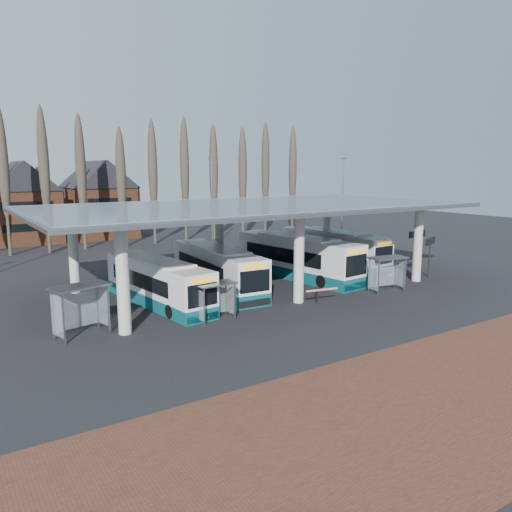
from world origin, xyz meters
TOP-DOWN VIEW (x-y plane):
  - ground at (0.00, 0.00)m, footprint 140.00×140.00m
  - brick_strip at (0.00, -12.00)m, footprint 70.00×10.00m
  - station_canopy at (0.00, 8.00)m, footprint 32.00×16.00m
  - poplar_row at (0.00, 33.00)m, footprint 45.10×1.10m
  - lamp_post_b at (6.00, 26.00)m, footprint 0.80×0.16m
  - lamp_post_c at (20.00, 20.00)m, footprint 0.80×0.16m
  - bus_0 at (-8.13, 7.35)m, footprint 3.48×11.10m
  - bus_1 at (-2.87, 8.71)m, footprint 3.29×11.78m
  - bus_2 at (4.79, 8.96)m, footprint 4.02×12.73m
  - bus_3 at (10.55, 11.00)m, footprint 3.19×12.07m
  - shelter_0 at (-14.10, 3.53)m, footprint 3.31×2.21m
  - shelter_1 at (-6.71, 1.98)m, footprint 2.55×1.39m
  - shelter_2 at (7.25, 1.40)m, footprint 2.98×1.82m
  - info_sign_0 at (14.00, 2.88)m, footprint 2.12×0.87m
  - info_sign_1 at (16.18, 6.00)m, footprint 2.30×0.34m
  - barrier at (0.93, 1.27)m, footprint 2.35×0.85m

SIDE VIEW (x-z plane):
  - ground at x=0.00m, z-range 0.00..0.00m
  - brick_strip at x=0.00m, z-range 0.00..0.03m
  - barrier at x=0.93m, z-range 0.33..1.51m
  - bus_0 at x=-8.13m, z-range -0.09..2.95m
  - bus_1 at x=-2.87m, z-range -0.09..3.14m
  - bus_3 at x=10.55m, z-range -0.10..3.23m
  - bus_2 at x=4.79m, z-range -0.10..3.38m
  - shelter_1 at x=-6.71m, z-range 0.52..2.83m
  - shelter_2 at x=7.25m, z-range 0.59..3.18m
  - shelter_0 at x=-14.10m, z-range 0.64..3.45m
  - info_sign_0 at x=14.00m, z-range 1.12..4.41m
  - info_sign_1 at x=16.18m, z-range 1.16..4.58m
  - lamp_post_b at x=6.00m, z-range 0.25..10.42m
  - lamp_post_c at x=20.00m, z-range 0.25..10.42m
  - station_canopy at x=0.00m, z-range 2.51..8.85m
  - poplar_row at x=0.00m, z-range 1.53..16.03m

